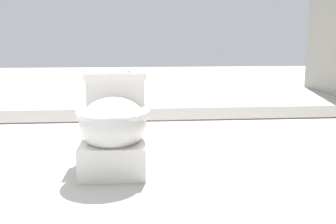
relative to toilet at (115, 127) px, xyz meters
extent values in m
plane|color=#A8A59E|center=(-0.29, -0.22, -0.22)|extent=(14.00, 14.00, 0.00)
cube|color=#605B56|center=(-1.42, 0.28, -0.21)|extent=(0.56, 8.00, 0.01)
cube|color=white|center=(0.00, 0.00, -0.14)|extent=(0.61, 0.35, 0.17)
ellipsoid|color=white|center=(0.10, 0.00, 0.04)|extent=(0.45, 0.37, 0.28)
cylinder|color=white|center=(0.10, 0.00, 0.10)|extent=(0.40, 0.40, 0.03)
cube|color=white|center=(-0.21, 0.00, 0.10)|extent=(0.19, 0.34, 0.30)
cube|color=white|center=(-0.21, 0.00, 0.27)|extent=(0.21, 0.37, 0.04)
cylinder|color=silver|center=(-0.21, 0.08, 0.29)|extent=(0.02, 0.02, 0.01)
camera|label=1|loc=(2.15, 0.11, 0.50)|focal=42.00mm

